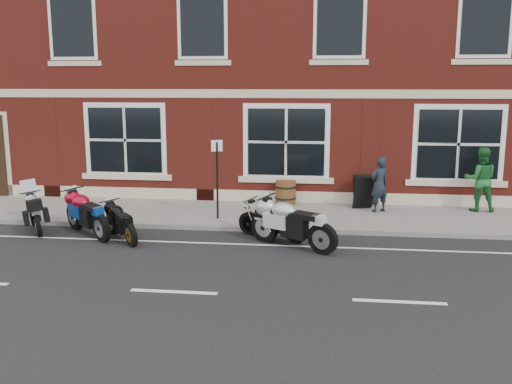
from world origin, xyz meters
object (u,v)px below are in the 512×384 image
moto_sport_silver (292,222)px  moto_naked_black (271,219)px  moto_touring_silver (36,211)px  moto_sport_red (88,212)px  a_board_sign (363,192)px  pedestrian_left (379,185)px  barrel_planter (286,192)px  moto_sport_black (121,220)px  pedestrian_right (480,179)px  parking_sign (217,174)px

moto_sport_silver → moto_naked_black: moto_sport_silver is taller
moto_touring_silver → moto_sport_red: (1.50, -0.29, 0.08)m
moto_naked_black → a_board_sign: (2.38, 3.22, 0.10)m
moto_touring_silver → moto_naked_black: size_ratio=0.95×
moto_sport_red → pedestrian_left: bearing=-25.1°
moto_sport_silver → barrel_planter: moto_sport_silver is taller
moto_sport_black → a_board_sign: a_board_sign is taller
moto_sport_silver → pedestrian_right: 6.43m
a_board_sign → parking_sign: parking_sign is taller
moto_sport_black → pedestrian_right: (9.20, 3.75, 0.56)m
pedestrian_left → pedestrian_right: size_ratio=0.86×
pedestrian_left → a_board_sign: 0.68m
moto_sport_black → parking_sign: bearing=4.7°
moto_sport_red → parking_sign: size_ratio=0.82×
a_board_sign → barrel_planter: a_board_sign is taller
moto_sport_red → pedestrian_right: size_ratio=0.96×
moto_touring_silver → pedestrian_right: pedestrian_right is taller
pedestrian_left → barrel_planter: (-2.69, 0.74, -0.42)m
pedestrian_right → moto_sport_red: bearing=21.4°
moto_sport_silver → moto_touring_silver: bearing=115.2°
moto_naked_black → pedestrian_right: (5.64, 3.22, 0.53)m
pedestrian_right → barrel_planter: bearing=-0.2°
a_board_sign → barrel_planter: 2.30m
moto_sport_silver → parking_sign: bearing=77.3°
a_board_sign → moto_sport_black: bearing=-164.9°
moto_sport_silver → pedestrian_left: bearing=-1.5°
parking_sign → pedestrian_left: bearing=-4.5°
moto_sport_red → barrel_planter: bearing=-8.5°
pedestrian_left → parking_sign: (-4.38, -1.36, 0.44)m
moto_sport_black → moto_naked_black: size_ratio=0.85×
moto_touring_silver → pedestrian_right: 12.11m
pedestrian_left → pedestrian_right: (2.85, 0.45, 0.13)m
parking_sign → moto_sport_silver: bearing=-66.2°
moto_sport_silver → barrel_planter: bearing=37.7°
moto_sport_black → moto_naked_black: (3.57, 0.53, 0.02)m
moto_touring_silver → moto_sport_red: moto_touring_silver is taller
parking_sign → moto_touring_silver: bearing=174.9°
moto_sport_red → moto_sport_silver: 5.10m
moto_sport_silver → moto_naked_black: size_ratio=1.17×
a_board_sign → moto_naked_black: bearing=-143.6°
barrel_planter → moto_touring_silver: bearing=-150.8°
moto_sport_black → moto_sport_silver: 4.10m
moto_naked_black → a_board_sign: bearing=-7.9°
moto_sport_black → parking_sign: (1.98, 1.94, 0.87)m
moto_touring_silver → a_board_sign: (8.43, 3.14, 0.09)m
moto_sport_red → barrel_planter: (4.64, 3.72, -0.10)m
moto_naked_black → barrel_planter: bearing=26.9°
parking_sign → moto_naked_black: bearing=-63.2°
moto_sport_black → moto_naked_black: 3.61m
pedestrian_left → parking_sign: parking_sign is taller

